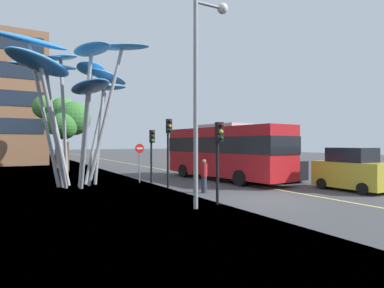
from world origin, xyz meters
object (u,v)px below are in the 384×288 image
Objects in this scene: red_bus at (224,150)px; car_parked_near at (352,171)px; traffic_light_island_mid at (152,145)px; no_entry_sign at (140,157)px; car_parked_far at (217,160)px; car_parked_mid at (274,166)px; street_lamp at (203,76)px; leaf_sculpture at (74,74)px; pedestrian at (204,176)px; traffic_light_kerb_near at (219,145)px; traffic_light_kerb_far at (169,138)px.

car_parked_near is at bearing -66.50° from red_bus.
no_entry_sign is at bearing 115.59° from traffic_light_island_mid.
car_parked_mid is at bearing -91.05° from car_parked_far.
car_parked_far is at bearing 54.02° from street_lamp.
no_entry_sign is (-0.46, 0.97, -0.78)m from traffic_light_island_mid.
traffic_light_island_mid is 9.49m from car_parked_far.
leaf_sculpture is 5.16× the size of pedestrian.
no_entry_sign is at bearing 91.76° from traffic_light_kerb_near.
leaf_sculpture reaches higher than no_entry_sign.
traffic_light_kerb_far reaches higher than car_parked_near.
traffic_light_kerb_far reaches higher than no_entry_sign.
traffic_light_kerb_near is 0.89× the size of car_parked_near.
pedestrian is at bearing 57.76° from street_lamp.
car_parked_near is 12.66m from car_parked_far.
street_lamp is at bearing -101.82° from traffic_light_kerb_far.
traffic_light_kerb_near is 0.41× the size of street_lamp.
car_parked_near is at bearing -34.61° from leaf_sculpture.
car_parked_mid is 11.41m from street_lamp.
car_parked_near is at bearing -0.06° from street_lamp.
red_bus is at bearing 49.83° from street_lamp.
street_lamp reaches higher than car_parked_far.
traffic_light_island_mid is at bearing 173.24° from red_bus.
traffic_light_island_mid reaches higher than car_parked_mid.
traffic_light_island_mid is at bearing -64.41° from no_entry_sign.
traffic_light_kerb_near is at bearing -91.44° from traffic_light_island_mid.
traffic_light_island_mid is (4.52, -0.90, -4.12)m from leaf_sculpture.
car_parked_mid is (2.87, -1.83, -1.12)m from red_bus.
car_parked_mid is (8.17, 5.30, -1.50)m from traffic_light_kerb_near.
traffic_light_island_mid is 5.08m from pedestrian.
no_entry_sign is (0.62, 8.90, -3.55)m from street_lamp.
car_parked_near is at bearing -34.93° from traffic_light_kerb_far.
pedestrian is (5.45, -5.64, -5.70)m from leaf_sculpture.
car_parked_far reaches higher than car_parked_mid.
red_bus is 6.21× the size of pedestrian.
leaf_sculpture is 6.72m from traffic_light_kerb_far.
car_parked_far is at bearing 88.95° from car_parked_mid.
no_entry_sign is at bearing 158.02° from car_parked_mid.
car_parked_near is (12.81, -8.84, -5.49)m from leaf_sculpture.
car_parked_near reaches higher than pedestrian.
leaf_sculpture is at bearing 111.26° from street_lamp.
car_parked_mid is 0.51× the size of street_lamp.
leaf_sculpture reaches higher than traffic_light_kerb_far.
street_lamp is at bearing -148.77° from car_parked_mid.
red_bus is 4.28× the size of no_entry_sign.
traffic_light_kerb_far is at bearing -79.80° from no_entry_sign.
car_parked_far is at bearing 60.58° from red_bus.
red_bus is 8.06m from car_parked_near.
traffic_light_kerb_near is at bearing -126.57° from red_bus.
leaf_sculpture is 1.08× the size of street_lamp.
traffic_light_kerb_near is at bearing -63.43° from leaf_sculpture.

